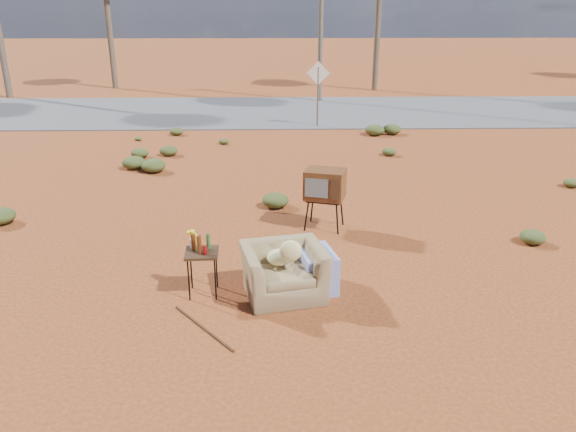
{
  "coord_description": "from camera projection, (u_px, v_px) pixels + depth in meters",
  "views": [
    {
      "loc": [
        0.02,
        -7.09,
        3.87
      ],
      "look_at": [
        0.22,
        1.13,
        0.8
      ],
      "focal_mm": 35.0,
      "sensor_mm": 36.0,
      "label": 1
    }
  ],
  "objects": [
    {
      "name": "tv_unit",
      "position": [
        325.0,
        185.0,
        10.19
      ],
      "size": [
        0.83,
        0.74,
        1.12
      ],
      "rotation": [
        0.0,
        0.0,
        -0.3
      ],
      "color": "black",
      "rests_on": "ground"
    },
    {
      "name": "side_table",
      "position": [
        200.0,
        249.0,
        7.86
      ],
      "size": [
        0.48,
        0.48,
        0.93
      ],
      "rotation": [
        0.0,
        0.0,
        0.04
      ],
      "color": "#342113",
      "rests_on": "ground"
    },
    {
      "name": "armchair",
      "position": [
        290.0,
        264.0,
        7.93
      ],
      "size": [
        1.42,
        1.1,
        0.98
      ],
      "rotation": [
        0.0,
        0.0,
        0.22
      ],
      "color": "olive",
      "rests_on": "ground"
    },
    {
      "name": "road_sign",
      "position": [
        318.0,
        82.0,
        18.75
      ],
      "size": [
        0.78,
        0.06,
        2.19
      ],
      "color": "brown",
      "rests_on": "ground"
    },
    {
      "name": "utility_pole_center",
      "position": [
        321.0,
        0.0,
        22.98
      ],
      "size": [
        1.4,
        0.2,
        8.0
      ],
      "color": "brown",
      "rests_on": "ground"
    },
    {
      "name": "rusty_bar",
      "position": [
        203.0,
        328.0,
        7.19
      ],
      "size": [
        0.88,
        1.09,
        0.04
      ],
      "primitive_type": "cylinder",
      "rotation": [
        0.0,
        1.57,
        -0.9
      ],
      "color": "#532A16",
      "rests_on": "ground"
    },
    {
      "name": "highway",
      "position": [
        274.0,
        111.0,
        22.04
      ],
      "size": [
        140.0,
        7.0,
        0.04
      ],
      "primitive_type": "cube",
      "color": "#565659",
      "rests_on": "ground"
    },
    {
      "name": "scrub_patch",
      "position": [
        236.0,
        192.0,
        12.06
      ],
      "size": [
        17.49,
        8.07,
        0.33
      ],
      "color": "#435123",
      "rests_on": "ground"
    },
    {
      "name": "ground",
      "position": [
        274.0,
        296.0,
        8.0
      ],
      "size": [
        140.0,
        140.0,
        0.0
      ],
      "primitive_type": "plane",
      "color": "#934B1D",
      "rests_on": "ground"
    }
  ]
}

